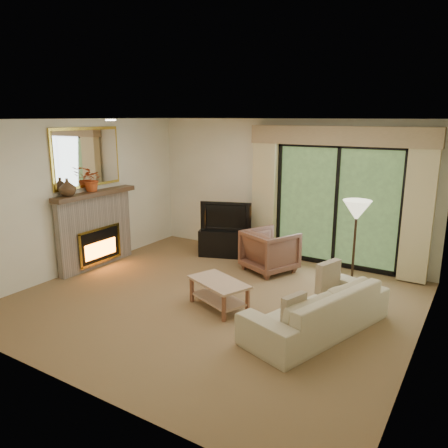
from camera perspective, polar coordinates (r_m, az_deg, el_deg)
The scene contains 22 objects.
floor at distance 6.52m, azimuth -1.41°, elevation -9.96°, with size 5.50×5.50×0.00m, color olive.
ceiling at distance 5.97m, azimuth -1.56°, elevation 13.52°, with size 5.50×5.50×0.00m, color silver.
wall_back at distance 8.28m, azimuth 8.05°, elevation 4.46°, with size 5.00×5.00×0.00m, color silver.
wall_front at distance 4.32m, azimuth -19.98°, elevation -5.03°, with size 5.00×5.00×0.00m, color silver.
wall_left at distance 7.93m, azimuth -18.38°, elevation 3.47°, with size 5.00×5.00×0.00m, color silver.
wall_right at distance 5.19m, azimuth 24.86°, elevation -2.37°, with size 5.00×5.00×0.00m, color silver.
fireplace at distance 8.10m, azimuth -16.43°, elevation -0.64°, with size 0.24×1.70×1.37m, color gray, non-canonical shape.
mirror at distance 7.95m, azimuth -17.47°, elevation 8.30°, with size 0.07×1.45×1.02m, color gold, non-canonical shape.
sliding_door at distance 7.93m, azimuth 14.48°, elevation 2.27°, with size 2.26×0.10×2.16m, color black, non-canonical shape.
curtain_left at distance 8.30m, azimuth 5.37°, elevation 3.86°, with size 0.45×0.18×2.35m, color #C7B683.
curtain_right at distance 7.53m, azimuth 24.09°, elevation 1.65°, with size 0.45×0.18×2.35m, color #C7B683.
cornice at distance 7.70m, azimuth 14.83°, elevation 11.08°, with size 3.20×0.24×0.32m, color #987D59.
media_console at distance 8.47m, azimuth 0.36°, elevation -2.43°, with size 1.03×0.46×0.51m, color black.
tv at distance 8.33m, azimuth 0.37°, elevation 1.12°, with size 0.98×0.13×0.56m, color black.
armchair at distance 7.64m, azimuth 6.02°, elevation -3.49°, with size 0.78×0.81×0.73m, color brown.
sofa at distance 5.69m, azimuth 12.04°, elevation -10.72°, with size 2.06×0.80×0.60m, color tan.
pillow_near at distance 5.12m, azimuth 9.11°, elevation -10.95°, with size 0.09×0.35×0.35m, color #513323.
pillow_far at distance 6.15m, azimuth 13.44°, elevation -6.68°, with size 0.11×0.42×0.42m, color #513323.
coffee_table at distance 6.23m, azimuth -0.68°, elevation -9.16°, with size 0.89×0.49×0.40m, color tan, non-canonical shape.
floor_lamp at distance 6.56m, azimuth 16.59°, elevation -3.45°, with size 0.40×0.40×1.50m, color #FFF8CC, non-canonical shape.
vase at distance 7.58m, azimuth -19.79°, elevation 4.54°, with size 0.27×0.27×0.29m, color #45301D.
branches at distance 7.90m, azimuth -16.88°, elevation 5.62°, with size 0.38×0.33×0.42m, color #C34C20.
Camera 1 is at (3.27, -4.99, 2.64)m, focal length 35.00 mm.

